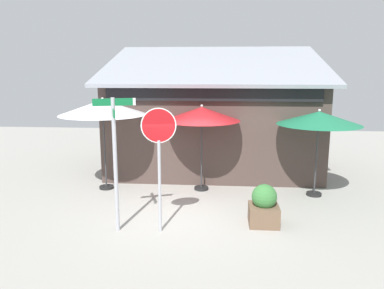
% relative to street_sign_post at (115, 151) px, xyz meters
% --- Properties ---
extents(ground_plane, '(28.00, 28.00, 0.10)m').
position_rel_street_sign_post_xyz_m(ground_plane, '(1.32, 1.11, -1.93)').
color(ground_plane, '#9E9B93').
extents(cafe_building, '(7.72, 5.07, 4.60)m').
position_rel_street_sign_post_xyz_m(cafe_building, '(2.08, 5.82, -0.14)').
color(cafe_building, '#473833').
rests_on(cafe_building, ground).
extents(street_sign_post, '(0.89, 0.83, 3.08)m').
position_rel_street_sign_post_xyz_m(street_sign_post, '(0.00, 0.00, 0.00)').
color(street_sign_post, '#A8AAB2').
rests_on(street_sign_post, ground).
extents(stop_sign, '(0.77, 0.14, 2.86)m').
position_rel_street_sign_post_xyz_m(stop_sign, '(0.99, 0.04, 0.12)').
color(stop_sign, '#A8AAB2').
rests_on(stop_sign, ground).
extents(patio_umbrella_ivory_left, '(2.65, 2.65, 2.85)m').
position_rel_street_sign_post_xyz_m(patio_umbrella_ivory_left, '(-1.21, 3.03, 0.66)').
color(patio_umbrella_ivory_left, black).
rests_on(patio_umbrella_ivory_left, ground).
extents(patio_umbrella_crimson_center, '(2.32, 2.32, 2.65)m').
position_rel_street_sign_post_xyz_m(patio_umbrella_crimson_center, '(1.77, 3.17, 0.47)').
color(patio_umbrella_crimson_center, black).
rests_on(patio_umbrella_crimson_center, ground).
extents(patio_umbrella_forest_green_right, '(2.39, 2.39, 2.57)m').
position_rel_street_sign_post_xyz_m(patio_umbrella_forest_green_right, '(5.14, 2.88, 0.41)').
color(patio_umbrella_forest_green_right, black).
rests_on(patio_umbrella_forest_green_right, ground).
extents(sidewalk_planter, '(0.71, 0.71, 1.00)m').
position_rel_street_sign_post_xyz_m(sidewalk_planter, '(3.41, 0.60, -1.42)').
color(sidewalk_planter, brown).
rests_on(sidewalk_planter, ground).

